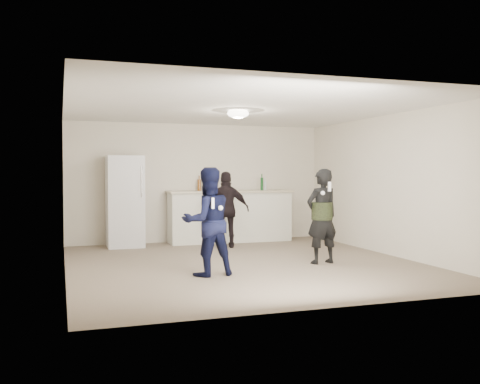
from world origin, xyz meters
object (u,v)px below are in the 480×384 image
object	(u,v)px
fridge	(125,201)
counter	(230,217)
man	(207,222)
shaker	(211,187)
woman	(322,216)
spectator	(227,210)

from	to	relation	value
fridge	counter	bearing A→B (deg)	1.81
man	shaker	bearing A→B (deg)	-113.79
fridge	man	bearing A→B (deg)	-77.22
man	woman	world-z (taller)	man
counter	man	world-z (taller)	man
man	spectator	xyz separation A→B (m)	(1.10, 2.64, -0.03)
shaker	man	xyz separation A→B (m)	(-1.03, -3.51, -0.40)
shaker	woman	xyz separation A→B (m)	(0.99, -3.11, -0.41)
counter	man	size ratio (longest dim) A/B	1.69
woman	spectator	xyz separation A→B (m)	(-0.91, 2.25, -0.02)
spectator	man	bearing A→B (deg)	84.02
counter	woman	size ratio (longest dim) A/B	1.70
spectator	woman	bearing A→B (deg)	128.82
man	spectator	size ratio (longest dim) A/B	1.03
counter	fridge	distance (m)	2.24
spectator	shaker	bearing A→B (deg)	-68.28
counter	woman	bearing A→B (deg)	-79.32
counter	spectator	bearing A→B (deg)	-112.02
counter	man	xyz separation A→B (m)	(-1.44, -3.47, 0.25)
shaker	man	distance (m)	3.68
shaker	spectator	size ratio (longest dim) A/B	0.11
woman	spectator	distance (m)	2.42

